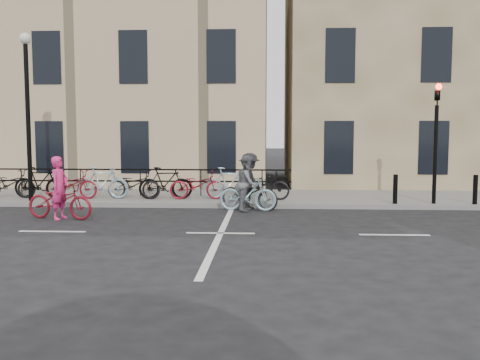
{
  "coord_description": "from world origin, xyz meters",
  "views": [
    {
      "loc": [
        1.1,
        -12.23,
        2.39
      ],
      "look_at": [
        0.37,
        1.64,
        1.1
      ],
      "focal_mm": 40.0,
      "sensor_mm": 36.0,
      "label": 1
    }
  ],
  "objects_px": {
    "cyclist_grey": "(248,189)",
    "cyclist_dark": "(249,187)",
    "traffic_light": "(436,128)",
    "lamp_post": "(27,96)",
    "cyclist_pink": "(60,197)"
  },
  "relations": [
    {
      "from": "cyclist_grey",
      "to": "cyclist_dark",
      "type": "bearing_deg",
      "value": 1.94
    },
    {
      "from": "traffic_light",
      "to": "lamp_post",
      "type": "height_order",
      "value": "lamp_post"
    },
    {
      "from": "traffic_light",
      "to": "cyclist_dark",
      "type": "bearing_deg",
      "value": -175.36
    },
    {
      "from": "traffic_light",
      "to": "cyclist_pink",
      "type": "bearing_deg",
      "value": -166.61
    },
    {
      "from": "traffic_light",
      "to": "cyclist_grey",
      "type": "relative_size",
      "value": 2.21
    },
    {
      "from": "lamp_post",
      "to": "cyclist_pink",
      "type": "relative_size",
      "value": 2.63
    },
    {
      "from": "cyclist_dark",
      "to": "cyclist_grey",
      "type": "bearing_deg",
      "value": -159.26
    },
    {
      "from": "lamp_post",
      "to": "cyclist_dark",
      "type": "distance_m",
      "value": 7.6
    },
    {
      "from": "traffic_light",
      "to": "lamp_post",
      "type": "xyz_separation_m",
      "value": [
        -12.7,
        0.06,
        1.04
      ]
    },
    {
      "from": "cyclist_grey",
      "to": "cyclist_dark",
      "type": "xyz_separation_m",
      "value": [
        0.04,
        0.36,
        0.0
      ]
    },
    {
      "from": "lamp_post",
      "to": "cyclist_dark",
      "type": "xyz_separation_m",
      "value": [
        7.04,
        -0.52,
        -2.81
      ]
    },
    {
      "from": "lamp_post",
      "to": "cyclist_pink",
      "type": "xyz_separation_m",
      "value": [
        1.99,
        -2.61,
        -2.9
      ]
    },
    {
      "from": "cyclist_pink",
      "to": "cyclist_dark",
      "type": "xyz_separation_m",
      "value": [
        5.05,
        2.09,
        0.08
      ]
    },
    {
      "from": "cyclist_pink",
      "to": "cyclist_grey",
      "type": "distance_m",
      "value": 5.31
    },
    {
      "from": "cyclist_pink",
      "to": "cyclist_grey",
      "type": "relative_size",
      "value": 1.13
    }
  ]
}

